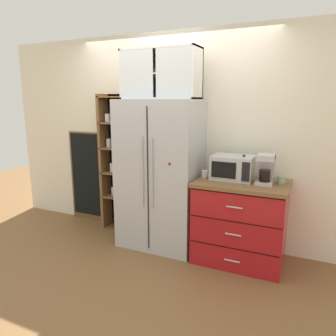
{
  "coord_description": "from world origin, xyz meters",
  "views": [
    {
      "loc": [
        1.6,
        -3.26,
        1.75
      ],
      "look_at": [
        0.1,
        0.04,
        0.97
      ],
      "focal_mm": 33.81,
      "sensor_mm": 36.0,
      "label": 1
    }
  ],
  "objects_px": {
    "mug_cream": "(205,174)",
    "microwave": "(233,167)",
    "mug_sage": "(281,180)",
    "bottle_green": "(243,170)",
    "coffee_maker": "(266,169)",
    "chalkboard_menu": "(88,177)",
    "bottle_clear": "(243,170)",
    "refrigerator": "(160,174)"
  },
  "relations": [
    {
      "from": "mug_sage",
      "to": "bottle_green",
      "type": "distance_m",
      "value": 0.4
    },
    {
      "from": "coffee_maker",
      "to": "mug_sage",
      "type": "height_order",
      "value": "coffee_maker"
    },
    {
      "from": "microwave",
      "to": "coffee_maker",
      "type": "distance_m",
      "value": 0.35
    },
    {
      "from": "microwave",
      "to": "coffee_maker",
      "type": "xyz_separation_m",
      "value": [
        0.35,
        -0.04,
        0.03
      ]
    },
    {
      "from": "chalkboard_menu",
      "to": "bottle_green",
      "type": "bearing_deg",
      "value": -7.05
    },
    {
      "from": "bottle_green",
      "to": "refrigerator",
      "type": "bearing_deg",
      "value": -179.49
    },
    {
      "from": "coffee_maker",
      "to": "bottle_clear",
      "type": "relative_size",
      "value": 1.17
    },
    {
      "from": "microwave",
      "to": "chalkboard_menu",
      "type": "relative_size",
      "value": 0.34
    },
    {
      "from": "coffee_maker",
      "to": "chalkboard_menu",
      "type": "relative_size",
      "value": 0.24
    },
    {
      "from": "mug_cream",
      "to": "chalkboard_menu",
      "type": "bearing_deg",
      "value": 170.57
    },
    {
      "from": "mug_cream",
      "to": "microwave",
      "type": "bearing_deg",
      "value": 11.08
    },
    {
      "from": "mug_sage",
      "to": "chalkboard_menu",
      "type": "bearing_deg",
      "value": 175.06
    },
    {
      "from": "bottle_clear",
      "to": "chalkboard_menu",
      "type": "xyz_separation_m",
      "value": [
        -2.28,
        0.28,
        -0.36
      ]
    },
    {
      "from": "refrigerator",
      "to": "coffee_maker",
      "type": "xyz_separation_m",
      "value": [
        1.2,
        -0.0,
        0.18
      ]
    },
    {
      "from": "mug_cream",
      "to": "refrigerator",
      "type": "bearing_deg",
      "value": 178.0
    },
    {
      "from": "refrigerator",
      "to": "bottle_clear",
      "type": "distance_m",
      "value": 0.98
    },
    {
      "from": "chalkboard_menu",
      "to": "bottle_clear",
      "type": "bearing_deg",
      "value": -6.88
    },
    {
      "from": "mug_sage",
      "to": "chalkboard_menu",
      "type": "relative_size",
      "value": 0.09
    },
    {
      "from": "mug_sage",
      "to": "bottle_clear",
      "type": "xyz_separation_m",
      "value": [
        -0.38,
        -0.05,
        0.08
      ]
    },
    {
      "from": "bottle_green",
      "to": "mug_sage",
      "type": "bearing_deg",
      "value": 7.67
    },
    {
      "from": "refrigerator",
      "to": "coffee_maker",
      "type": "distance_m",
      "value": 1.22
    },
    {
      "from": "microwave",
      "to": "bottle_clear",
      "type": "distance_m",
      "value": 0.12
    },
    {
      "from": "coffee_maker",
      "to": "mug_sage",
      "type": "distance_m",
      "value": 0.2
    },
    {
      "from": "coffee_maker",
      "to": "bottle_green",
      "type": "relative_size",
      "value": 1.1
    },
    {
      "from": "refrigerator",
      "to": "bottle_green",
      "type": "relative_size",
      "value": 6.23
    },
    {
      "from": "mug_cream",
      "to": "bottle_clear",
      "type": "relative_size",
      "value": 0.4
    },
    {
      "from": "bottle_clear",
      "to": "chalkboard_menu",
      "type": "height_order",
      "value": "chalkboard_menu"
    },
    {
      "from": "bottle_clear",
      "to": "bottle_green",
      "type": "height_order",
      "value": "bottle_green"
    },
    {
      "from": "mug_sage",
      "to": "bottle_green",
      "type": "relative_size",
      "value": 0.43
    },
    {
      "from": "microwave",
      "to": "refrigerator",
      "type": "bearing_deg",
      "value": -177.43
    },
    {
      "from": "bottle_clear",
      "to": "mug_cream",
      "type": "bearing_deg",
      "value": -175.2
    },
    {
      "from": "mug_sage",
      "to": "bottle_clear",
      "type": "relative_size",
      "value": 0.46
    },
    {
      "from": "bottle_clear",
      "to": "bottle_green",
      "type": "relative_size",
      "value": 0.94
    },
    {
      "from": "mug_sage",
      "to": "bottle_green",
      "type": "bearing_deg",
      "value": -172.33
    },
    {
      "from": "coffee_maker",
      "to": "chalkboard_menu",
      "type": "height_order",
      "value": "chalkboard_menu"
    },
    {
      "from": "bottle_clear",
      "to": "bottle_green",
      "type": "xyz_separation_m",
      "value": [
        0.0,
        -0.01,
        0.01
      ]
    },
    {
      "from": "refrigerator",
      "to": "mug_cream",
      "type": "xyz_separation_m",
      "value": [
        0.56,
        -0.02,
        0.07
      ]
    },
    {
      "from": "microwave",
      "to": "mug_sage",
      "type": "distance_m",
      "value": 0.51
    },
    {
      "from": "refrigerator",
      "to": "microwave",
      "type": "bearing_deg",
      "value": 2.57
    },
    {
      "from": "microwave",
      "to": "mug_sage",
      "type": "xyz_separation_m",
      "value": [
        0.5,
        0.02,
        -0.09
      ]
    },
    {
      "from": "mug_cream",
      "to": "bottle_green",
      "type": "height_order",
      "value": "bottle_green"
    },
    {
      "from": "bottle_clear",
      "to": "coffee_maker",
      "type": "bearing_deg",
      "value": -4.78
    }
  ]
}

